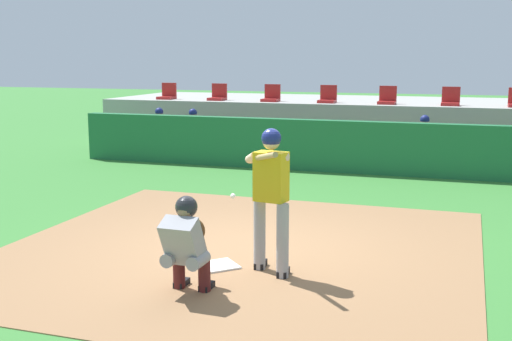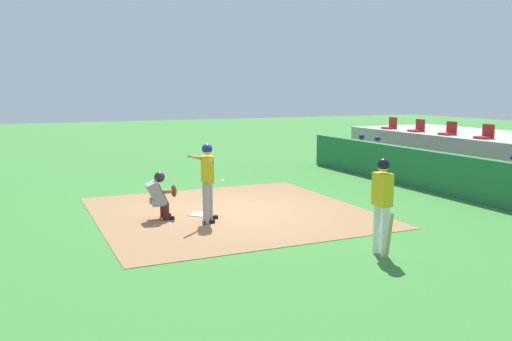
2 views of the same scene
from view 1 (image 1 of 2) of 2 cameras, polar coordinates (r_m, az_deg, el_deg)
The scene contains 17 objects.
ground_plane at distance 8.97m, azimuth -1.42°, elevation -7.04°, with size 80.00×80.00×0.00m, color #387A33.
dirt_infield at distance 8.97m, azimuth -1.42°, elevation -7.01°, with size 6.40×6.40×0.01m, color #936B47.
home_plate at distance 8.26m, azimuth -3.33°, elevation -8.42°, with size 0.44×0.44×0.02m, color white.
batter_at_plate at distance 7.75m, azimuth 1.28°, elevation -1.88°, with size 0.64×0.81×1.80m.
catcher_crouched at distance 7.25m, azimuth -6.17°, elevation -6.25°, with size 0.49×1.94×1.13m.
dugout_wall at distance 14.99m, azimuth 7.03°, elevation 2.16°, with size 13.00×0.30×1.20m, color #1E6638.
dugout_bench at distance 16.02m, azimuth 7.72°, elevation 1.29°, with size 11.80×0.44×0.45m, color olive.
dugout_player_0 at distance 17.44m, azimuth -8.74°, elevation 3.46°, with size 0.49×0.70×1.30m.
dugout_player_1 at distance 17.01m, azimuth -5.77°, elevation 3.37°, with size 0.49×0.70×1.30m.
dugout_player_2 at distance 15.57m, azimuth 14.66°, elevation 2.47°, with size 0.49×0.70×1.30m.
stands_platform at distance 19.29m, azimuth 9.66°, elevation 4.13°, with size 15.00×4.40×1.40m, color #9E9E99.
stadium_seat_0 at distance 19.48m, azimuth -7.87°, elevation 6.70°, with size 0.46×0.46×0.48m.
stadium_seat_1 at distance 18.82m, azimuth -3.40°, elevation 6.67°, with size 0.46×0.46×0.48m.
stadium_seat_2 at distance 18.28m, azimuth 1.37°, elevation 6.58°, with size 0.46×0.46×0.48m.
stadium_seat_3 at distance 17.87m, azimuth 6.38°, elevation 6.44°, with size 0.46×0.46×0.48m.
stadium_seat_4 at distance 17.61m, azimuth 11.59°, elevation 6.25°, with size 0.46×0.46×0.48m.
stadium_seat_5 at distance 17.49m, azimuth 16.91°, elevation 6.00°, with size 0.46×0.46×0.48m.
Camera 1 is at (2.92, -8.07, 2.64)m, focal length 45.01 mm.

